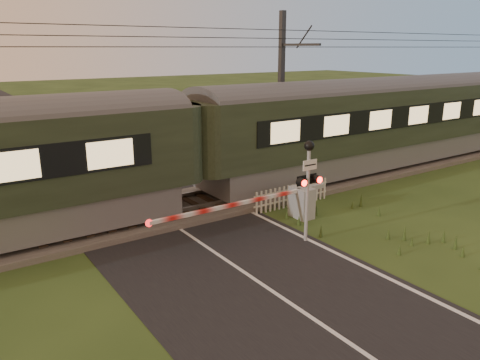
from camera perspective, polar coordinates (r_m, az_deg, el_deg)
ground at (r=11.10m, az=4.51°, el=-13.81°), size 160.00×160.00×0.00m
road at (r=10.95m, az=5.37°, el=-14.22°), size 6.00×140.00×0.03m
track_bed at (r=16.18m, az=-10.01°, el=-3.96°), size 140.00×3.40×0.39m
overhead_wires at (r=15.25m, az=-11.06°, el=16.49°), size 120.00×0.62×0.62m
train at (r=16.09m, az=-6.49°, el=4.08°), size 41.71×2.88×3.88m
boom_gate at (r=15.48m, az=6.70°, el=-2.70°), size 6.47×0.80×1.07m
crossing_signal at (r=13.32m, az=8.32°, el=0.81°), size 0.76×0.34×3.00m
picket_fence at (r=16.76m, az=6.38°, el=-1.87°), size 3.35×0.07×0.81m
catenary_mast at (r=21.00m, az=5.15°, el=10.75°), size 0.22×2.46×6.99m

